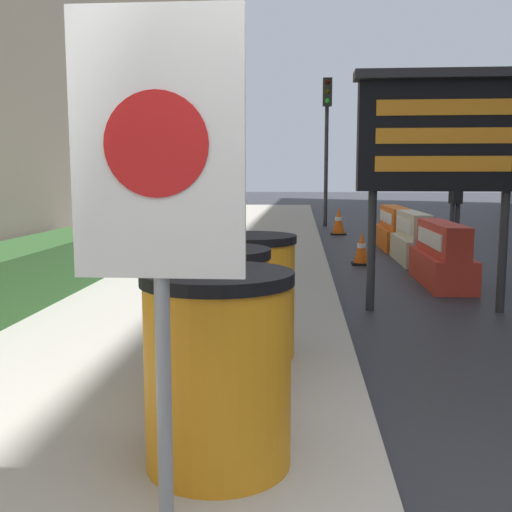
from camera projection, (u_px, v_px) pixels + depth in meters
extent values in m
cylinder|color=orange|center=(218.00, 375.00, 2.89)|extent=(0.71, 0.71, 0.89)
cylinder|color=black|center=(217.00, 278.00, 2.82)|extent=(0.73, 0.73, 0.06)
cylinder|color=orange|center=(213.00, 328.00, 3.78)|extent=(0.71, 0.71, 0.89)
cylinder|color=black|center=(212.00, 253.00, 3.71)|extent=(0.73, 0.73, 0.06)
cylinder|color=orange|center=(249.00, 300.00, 4.64)|extent=(0.71, 0.71, 0.89)
cylinder|color=black|center=(249.00, 239.00, 4.58)|extent=(0.73, 0.73, 0.06)
cylinder|color=gray|center=(163.00, 345.00, 2.29)|extent=(0.06, 0.06, 1.51)
cube|color=white|center=(157.00, 145.00, 2.17)|extent=(0.64, 0.04, 0.98)
cylinder|color=red|center=(156.00, 144.00, 2.15)|extent=(0.39, 0.01, 0.39)
cylinder|color=#28282B|center=(371.00, 251.00, 6.96)|extent=(0.10, 0.10, 1.40)
cylinder|color=#28282B|center=(503.00, 253.00, 6.85)|extent=(0.10, 0.10, 1.40)
cube|color=black|center=(441.00, 136.00, 6.73)|extent=(1.86, 0.24, 1.23)
cube|color=#28282B|center=(445.00, 75.00, 6.57)|extent=(1.98, 0.34, 0.10)
cube|color=orange|center=(445.00, 107.00, 6.56)|extent=(1.49, 0.02, 0.17)
cube|color=orange|center=(444.00, 136.00, 6.60)|extent=(1.49, 0.02, 0.17)
cube|color=orange|center=(443.00, 164.00, 6.65)|extent=(1.49, 0.02, 0.17)
cube|color=red|center=(441.00, 269.00, 8.74)|extent=(0.59, 1.95, 0.45)
cube|color=red|center=(442.00, 238.00, 8.68)|extent=(0.35, 1.95, 0.45)
cube|color=white|center=(429.00, 238.00, 8.69)|extent=(0.02, 1.56, 0.23)
cube|color=beige|center=(412.00, 250.00, 11.01)|extent=(0.54, 1.87, 0.46)
cube|color=beige|center=(413.00, 225.00, 10.95)|extent=(0.33, 1.87, 0.46)
cube|color=white|center=(404.00, 225.00, 10.97)|extent=(0.02, 1.50, 0.23)
cube|color=orange|center=(394.00, 238.00, 13.17)|extent=(0.62, 2.17, 0.46)
cube|color=orange|center=(395.00, 217.00, 13.11)|extent=(0.37, 2.17, 0.46)
cube|color=white|center=(386.00, 217.00, 13.12)|extent=(0.02, 1.73, 0.23)
cube|color=black|center=(455.00, 260.00, 11.13)|extent=(0.38, 0.38, 0.04)
cone|color=#EA560F|center=(456.00, 242.00, 11.08)|extent=(0.30, 0.30, 0.64)
cylinder|color=white|center=(456.00, 240.00, 11.08)|extent=(0.17, 0.17, 0.09)
cube|color=black|center=(361.00, 264.00, 10.69)|extent=(0.33, 0.33, 0.04)
cone|color=#EA560F|center=(361.00, 247.00, 10.65)|extent=(0.27, 0.27, 0.55)
cylinder|color=white|center=(361.00, 246.00, 10.65)|extent=(0.15, 0.15, 0.08)
cube|color=black|center=(338.00, 234.00, 16.26)|extent=(0.42, 0.42, 0.04)
cone|color=#EA560F|center=(339.00, 220.00, 16.21)|extent=(0.33, 0.33, 0.71)
cylinder|color=white|center=(339.00, 219.00, 16.21)|extent=(0.19, 0.19, 0.10)
cylinder|color=#2D2D30|center=(326.00, 154.00, 18.81)|extent=(0.12, 0.12, 4.57)
cube|color=#23281E|center=(327.00, 92.00, 18.41)|extent=(0.28, 0.28, 0.84)
sphere|color=#360605|center=(328.00, 82.00, 18.22)|extent=(0.15, 0.15, 0.15)
sphere|color=#392C06|center=(328.00, 91.00, 18.26)|extent=(0.15, 0.15, 0.15)
sphere|color=green|center=(327.00, 101.00, 18.30)|extent=(0.15, 0.15, 0.15)
cylinder|color=#333338|center=(452.00, 218.00, 17.14)|extent=(0.13, 0.13, 0.80)
cylinder|color=#333338|center=(457.00, 218.00, 17.13)|extent=(0.13, 0.13, 0.80)
cube|color=black|center=(456.00, 192.00, 17.04)|extent=(0.31, 0.46, 0.63)
sphere|color=#CE7551|center=(456.00, 177.00, 16.98)|extent=(0.22, 0.22, 0.22)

